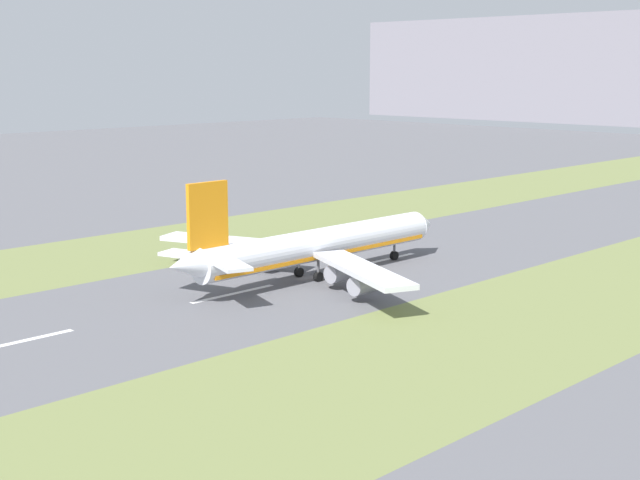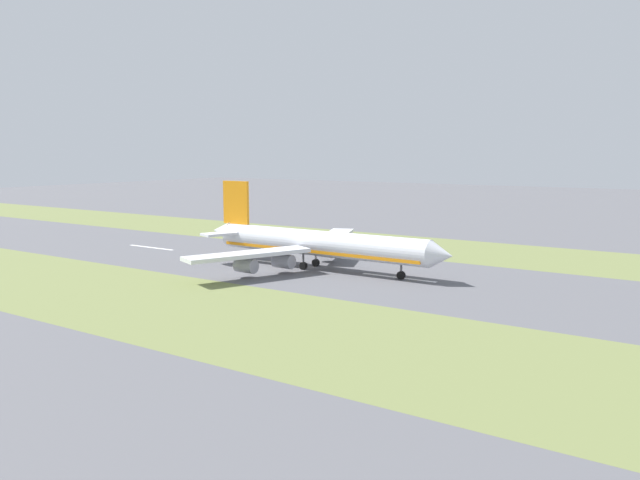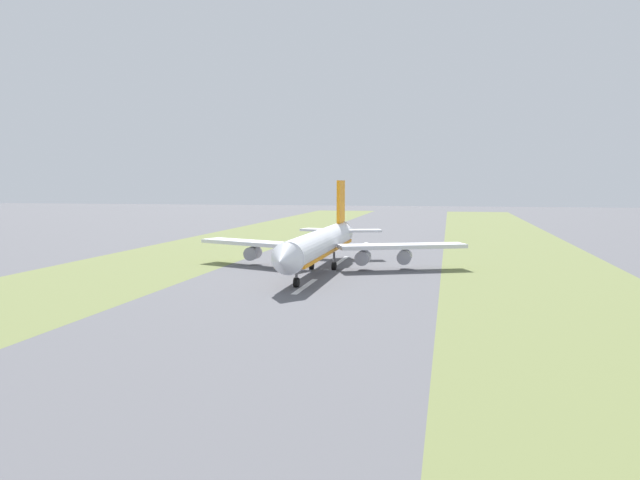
% 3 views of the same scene
% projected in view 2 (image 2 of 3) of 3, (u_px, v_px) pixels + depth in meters
% --- Properties ---
extents(ground_plane, '(800.00, 800.00, 0.00)m').
position_uv_depth(ground_plane, '(313.00, 267.00, 150.21)').
color(ground_plane, '#56565B').
extents(grass_median_west, '(40.00, 600.00, 0.01)m').
position_uv_depth(grass_median_west, '(397.00, 244.00, 187.33)').
color(grass_median_west, olive).
rests_on(grass_median_west, ground).
extents(grass_median_east, '(40.00, 600.00, 0.01)m').
position_uv_depth(grass_median_east, '(173.00, 305.00, 113.10)').
color(grass_median_east, olive).
rests_on(grass_median_east, ground).
extents(centreline_dash_near, '(1.20, 18.00, 0.01)m').
position_uv_depth(centreline_dash_near, '(151.00, 247.00, 181.47)').
color(centreline_dash_near, silver).
rests_on(centreline_dash_near, ground).
extents(centreline_dash_mid, '(1.20, 18.00, 0.01)m').
position_uv_depth(centreline_dash_mid, '(258.00, 260.00, 159.54)').
color(centreline_dash_mid, silver).
rests_on(centreline_dash_mid, ground).
extents(centreline_dash_far, '(1.20, 18.00, 0.01)m').
position_uv_depth(centreline_dash_far, '(399.00, 278.00, 137.61)').
color(centreline_dash_far, silver).
rests_on(centreline_dash_far, ground).
extents(airplane_main_jet, '(64.14, 67.03, 20.20)m').
position_uv_depth(airplane_main_jet, '(313.00, 243.00, 147.72)').
color(airplane_main_jet, silver).
rests_on(airplane_main_jet, ground).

